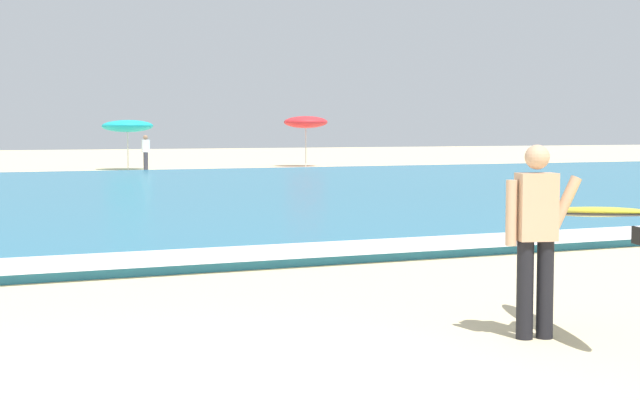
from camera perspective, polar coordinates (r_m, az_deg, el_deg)
surf_foam at (r=12.87m, az=-15.12°, el=-3.62°), size 120.00×1.55×0.01m
surfer_with_board at (r=8.85m, az=13.90°, el=-1.39°), size 1.18×2.31×1.73m
beach_umbrella_2 at (r=44.35m, az=-11.26°, el=4.29°), size 2.29×2.31×2.28m
beach_umbrella_3 at (r=47.34m, az=-0.84°, el=4.61°), size 2.13×2.14×2.47m
beachgoer_near_row_left at (r=42.47m, az=-10.22°, el=2.79°), size 0.32×0.20×1.58m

